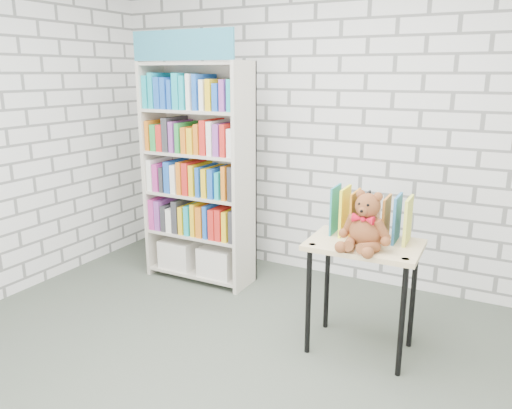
% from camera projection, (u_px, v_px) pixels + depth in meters
% --- Properties ---
extents(ground, '(4.50, 4.50, 0.00)m').
position_uv_depth(ground, '(219.00, 387.00, 3.01)').
color(ground, '#444C40').
rests_on(ground, ground).
extents(room_shell, '(4.52, 4.02, 2.81)m').
position_uv_depth(room_shell, '(212.00, 83.00, 2.55)').
color(room_shell, silver).
rests_on(room_shell, ground).
extents(bookshelf, '(0.97, 0.38, 2.17)m').
position_uv_depth(bookshelf, '(199.00, 172.00, 4.38)').
color(bookshelf, beige).
rests_on(bookshelf, ground).
extents(display_table, '(0.73, 0.51, 0.77)m').
position_uv_depth(display_table, '(364.00, 258.00, 3.26)').
color(display_table, '#D8BE82').
rests_on(display_table, ground).
extents(table_books, '(0.51, 0.23, 0.30)m').
position_uv_depth(table_books, '(370.00, 216.00, 3.29)').
color(table_books, teal).
rests_on(table_books, display_table).
extents(teddy_bear, '(0.34, 0.32, 0.37)m').
position_uv_depth(teddy_bear, '(365.00, 226.00, 3.09)').
color(teddy_bear, brown).
rests_on(teddy_bear, display_table).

